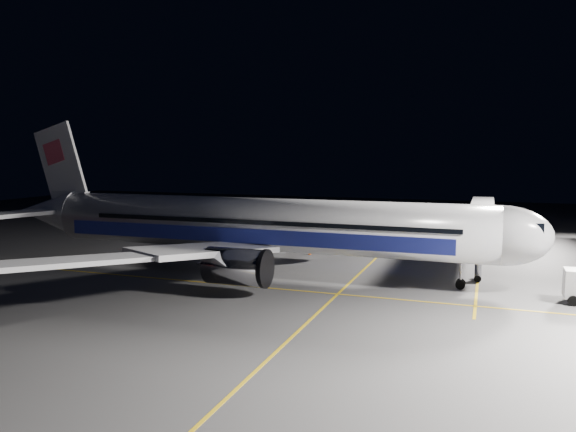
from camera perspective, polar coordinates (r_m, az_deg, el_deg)
The scene contains 10 objects.
ground at distance 60.76m, azimuth -2.69°, elevation -5.80°, with size 200.00×200.00×0.00m, color #4C4C4F.
guide_line_main at distance 57.78m, azimuth 6.58°, elevation -6.48°, with size 0.25×80.00×0.01m, color gold.
guide_line_cross at distance 55.40m, azimuth -5.07°, elevation -7.03°, with size 70.00×0.25×0.01m, color gold.
guide_line_side at distance 66.16m, azimuth 18.81°, elevation -5.12°, with size 0.25×40.00×0.01m, color gold.
airliner at distance 60.28m, azimuth -3.66°, elevation -0.92°, with size 61.48×54.22×16.64m.
jet_bridge at distance 73.41m, azimuth 19.05°, elevation -0.38°, with size 3.60×34.40×6.30m.
baggage_tug at distance 77.76m, azimuth 0.82°, elevation -2.49°, with size 2.67×2.36×1.65m.
safety_cone_a at distance 71.98m, azimuth 6.02°, elevation -3.66°, with size 0.35×0.35×0.52m, color #F95A0A.
safety_cone_b at distance 73.33m, azimuth 0.60°, elevation -3.41°, with size 0.38×0.38×0.57m, color #F95A0A.
safety_cone_c at distance 71.29m, azimuth 2.21°, elevation -3.67°, with size 0.44×0.44×0.66m, color #F95A0A.
Camera 1 is at (22.64, -54.86, 13.04)m, focal length 35.00 mm.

